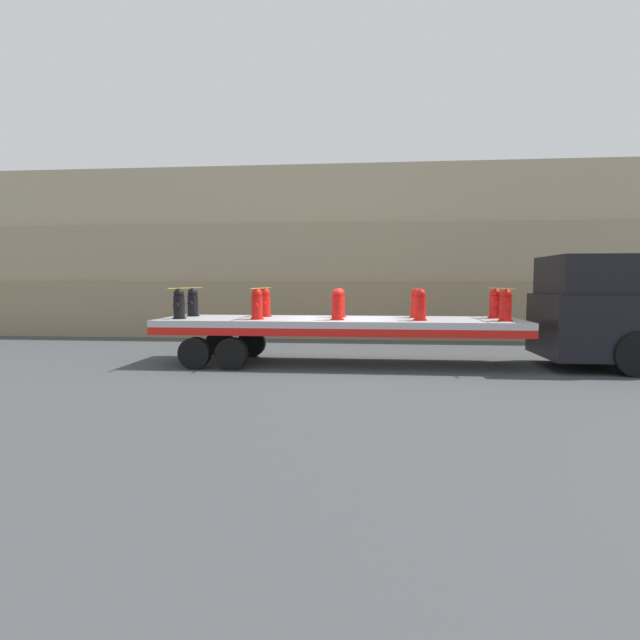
{
  "coord_description": "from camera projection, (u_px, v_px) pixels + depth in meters",
  "views": [
    {
      "loc": [
        0.78,
        -13.53,
        2.24
      ],
      "look_at": [
        -0.51,
        0.0,
        1.21
      ],
      "focal_mm": 28.0,
      "sensor_mm": 36.0,
      "label": 1
    }
  ],
  "objects": [
    {
      "name": "fire_hydrant_red_far_4",
      "position": [
        495.0,
        304.0,
        13.68
      ],
      "size": [
        0.37,
        0.55,
        0.82
      ],
      "color": "red",
      "rests_on": "flatbed_trailer"
    },
    {
      "name": "ground_plane",
      "position": [
        338.0,
        364.0,
        13.68
      ],
      "size": [
        120.0,
        120.0,
        0.0
      ],
      "primitive_type": "plane",
      "color": "#3F4244"
    },
    {
      "name": "rock_cliff",
      "position": [
        349.0,
        254.0,
        20.85
      ],
      "size": [
        60.0,
        3.3,
        6.84
      ],
      "color": "gray",
      "rests_on": "ground_plane"
    },
    {
      "name": "flatbed_trailer",
      "position": [
        320.0,
        326.0,
        13.64
      ],
      "size": [
        9.75,
        2.52,
        1.26
      ],
      "color": "#B2B2B7",
      "rests_on": "ground_plane"
    },
    {
      "name": "cargo_strap_rear",
      "position": [
        186.0,
        288.0,
        13.92
      ],
      "size": [
        0.05,
        2.62,
        0.01
      ],
      "color": "yellow",
      "rests_on": "fire_hydrant_black_near_0"
    },
    {
      "name": "fire_hydrant_red_far_1",
      "position": [
        265.0,
        303.0,
        14.28
      ],
      "size": [
        0.37,
        0.55,
        0.82
      ],
      "color": "red",
      "rests_on": "flatbed_trailer"
    },
    {
      "name": "fire_hydrant_red_near_3",
      "position": [
        420.0,
        305.0,
        12.82
      ],
      "size": [
        0.37,
        0.55,
        0.82
      ],
      "color": "red",
      "rests_on": "flatbed_trailer"
    },
    {
      "name": "fire_hydrant_black_far_0",
      "position": [
        193.0,
        303.0,
        14.48
      ],
      "size": [
        0.37,
        0.55,
        0.82
      ],
      "color": "black",
      "rests_on": "flatbed_trailer"
    },
    {
      "name": "fire_hydrant_red_near_1",
      "position": [
        257.0,
        305.0,
        13.23
      ],
      "size": [
        0.37,
        0.55,
        0.82
      ],
      "color": "red",
      "rests_on": "flatbed_trailer"
    },
    {
      "name": "fire_hydrant_black_near_0",
      "position": [
        179.0,
        304.0,
        13.43
      ],
      "size": [
        0.37,
        0.55,
        0.82
      ],
      "color": "black",
      "rests_on": "flatbed_trailer"
    },
    {
      "name": "fire_hydrant_red_far_3",
      "position": [
        416.0,
        303.0,
        13.88
      ],
      "size": [
        0.37,
        0.55,
        0.82
      ],
      "color": "red",
      "rests_on": "flatbed_trailer"
    },
    {
      "name": "fire_hydrant_red_far_2",
      "position": [
        340.0,
        303.0,
        14.08
      ],
      "size": [
        0.37,
        0.55,
        0.82
      ],
      "color": "red",
      "rests_on": "flatbed_trailer"
    },
    {
      "name": "truck_cab",
      "position": [
        597.0,
        313.0,
        12.93
      ],
      "size": [
        2.7,
        2.63,
        2.92
      ],
      "color": "black",
      "rests_on": "ground_plane"
    },
    {
      "name": "fire_hydrant_red_near_2",
      "position": [
        337.0,
        305.0,
        13.02
      ],
      "size": [
        0.37,
        0.55,
        0.82
      ],
      "color": "red",
      "rests_on": "flatbed_trailer"
    },
    {
      "name": "fire_hydrant_red_near_4",
      "position": [
        506.0,
        306.0,
        12.62
      ],
      "size": [
        0.37,
        0.55,
        0.82
      ],
      "color": "red",
      "rests_on": "flatbed_trailer"
    },
    {
      "name": "cargo_strap_front",
      "position": [
        501.0,
        288.0,
        13.12
      ],
      "size": [
        0.05,
        2.62,
        0.01
      ],
      "color": "yellow",
      "rests_on": "fire_hydrant_red_near_4"
    },
    {
      "name": "cargo_strap_middle",
      "position": [
        261.0,
        288.0,
        13.72
      ],
      "size": [
        0.05,
        2.62,
        0.01
      ],
      "color": "yellow",
      "rests_on": "fire_hydrant_red_near_1"
    }
  ]
}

